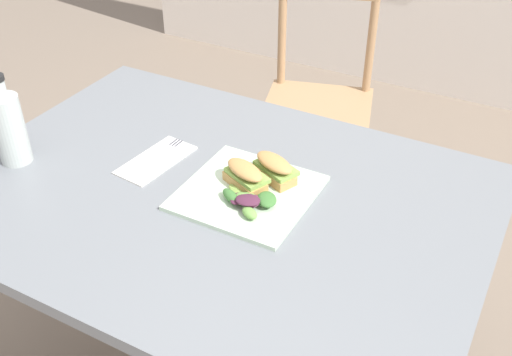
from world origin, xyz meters
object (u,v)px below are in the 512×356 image
Objects in this scene: fork_on_napkin at (161,155)px; sandwich_half_back at (274,168)px; bottle_cold_brew at (10,131)px; plate_lunch at (247,193)px; sandwich_half_front at (245,175)px; chair_wooden_far at (318,102)px; dining_table at (217,236)px.

sandwich_half_back is at bearing 7.07° from fork_on_napkin.
fork_on_napkin is at bearing 31.02° from bottle_cold_brew.
plate_lunch is at bearing 14.44° from bottle_cold_brew.
bottle_cold_brew reaches higher than sandwich_half_front.
plate_lunch is 2.35× the size of sandwich_half_front.
sandwich_half_back is at bearing 20.08° from bottle_cold_brew.
chair_wooden_far is 1.22m from bottle_cold_brew.
dining_table is 4.29× the size of plate_lunch.
fork_on_napkin is (-0.26, 0.04, 0.00)m from plate_lunch.
sandwich_half_front is 0.07m from sandwich_half_back.
plate_lunch reaches higher than fork_on_napkin.
chair_wooden_far is 1.00m from sandwich_half_back.
sandwich_half_front is at bearing -76.95° from chair_wooden_far.
sandwich_half_front is 0.64× the size of fork_on_napkin.
sandwich_half_back is 0.62m from bottle_cold_brew.
plate_lunch is 0.08m from sandwich_half_back.
fork_on_napkin is at bearing -172.93° from sandwich_half_back.
dining_table is 1.38× the size of chair_wooden_far.
fork_on_napkin reaches higher than dining_table.
chair_wooden_far is at bearing 99.42° from dining_table.
chair_wooden_far is at bearing 106.39° from sandwich_half_back.
chair_wooden_far is 1.05m from plate_lunch.
plate_lunch reaches higher than dining_table.
sandwich_half_front is 0.53× the size of bottle_cold_brew.
plate_lunch is 1.25× the size of bottle_cold_brew.
dining_table is at bearing 13.43° from bottle_cold_brew.
sandwich_half_front reaches higher than plate_lunch.
chair_wooden_far is 4.69× the size of fork_on_napkin.
sandwich_half_front is (-0.01, 0.01, 0.03)m from plate_lunch.
dining_table is 0.24m from fork_on_napkin.
bottle_cold_brew reaches higher than plate_lunch.
chair_wooden_far reaches higher than sandwich_half_front.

